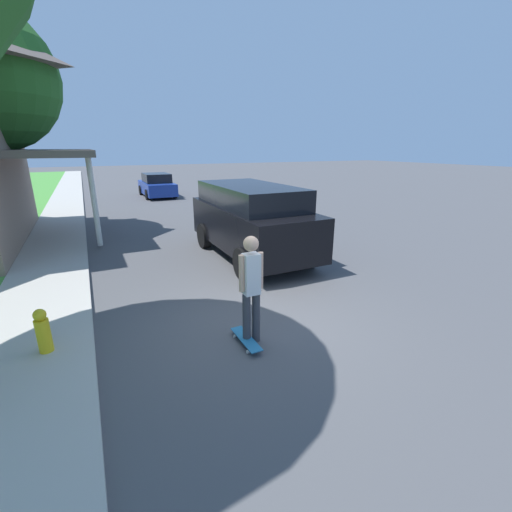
{
  "coord_description": "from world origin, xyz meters",
  "views": [
    {
      "loc": [
        -2.5,
        -5.09,
        3.06
      ],
      "look_at": [
        0.5,
        0.98,
        0.9
      ],
      "focal_mm": 24.0,
      "sensor_mm": 36.0,
      "label": 1
    }
  ],
  "objects_px": {
    "car_down_street": "(157,186)",
    "skateboard": "(246,339)",
    "suv_parked": "(251,219)",
    "fire_hydrant": "(43,331)",
    "skateboarder": "(251,285)"
  },
  "relations": [
    {
      "from": "suv_parked",
      "to": "fire_hydrant",
      "type": "relative_size",
      "value": 6.96
    },
    {
      "from": "suv_parked",
      "to": "fire_hydrant",
      "type": "height_order",
      "value": "suv_parked"
    },
    {
      "from": "skateboarder",
      "to": "fire_hydrant",
      "type": "bearing_deg",
      "value": 161.54
    },
    {
      "from": "skateboard",
      "to": "fire_hydrant",
      "type": "height_order",
      "value": "fire_hydrant"
    },
    {
      "from": "car_down_street",
      "to": "skateboarder",
      "type": "height_order",
      "value": "skateboarder"
    },
    {
      "from": "skateboarder",
      "to": "fire_hydrant",
      "type": "xyz_separation_m",
      "value": [
        -2.98,
        0.99,
        -0.57
      ]
    },
    {
      "from": "suv_parked",
      "to": "skateboarder",
      "type": "relative_size",
      "value": 2.71
    },
    {
      "from": "suv_parked",
      "to": "skateboard",
      "type": "distance_m",
      "value": 4.82
    },
    {
      "from": "car_down_street",
      "to": "fire_hydrant",
      "type": "relative_size",
      "value": 6.0
    },
    {
      "from": "suv_parked",
      "to": "car_down_street",
      "type": "distance_m",
      "value": 14.18
    },
    {
      "from": "skateboarder",
      "to": "suv_parked",
      "type": "bearing_deg",
      "value": 64.5
    },
    {
      "from": "car_down_street",
      "to": "skateboard",
      "type": "xyz_separation_m",
      "value": [
        -2.14,
        -18.38,
        -0.61
      ]
    },
    {
      "from": "skateboarder",
      "to": "fire_hydrant",
      "type": "distance_m",
      "value": 3.19
    },
    {
      "from": "car_down_street",
      "to": "skateboard",
      "type": "bearing_deg",
      "value": -96.63
    },
    {
      "from": "suv_parked",
      "to": "skateboarder",
      "type": "xyz_separation_m",
      "value": [
        -2.0,
        -4.19,
        -0.11
      ]
    }
  ]
}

